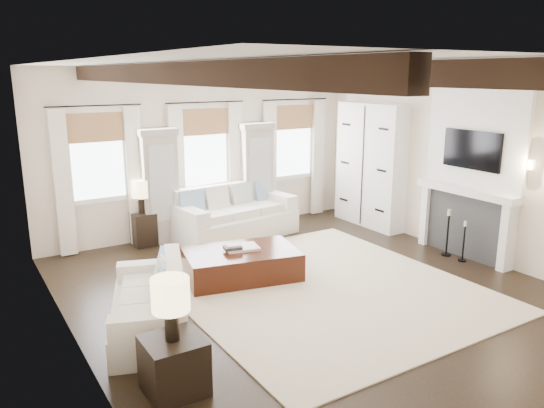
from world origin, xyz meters
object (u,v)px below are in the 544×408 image
sofa_back (234,216)px  sofa_left (154,305)px  side_table_back (144,229)px  side_table_front (174,366)px  ottoman (241,264)px

sofa_back → sofa_left: bearing=-132.2°
sofa_back → side_table_back: bearing=166.8°
side_table_front → side_table_back: bearing=74.7°
sofa_left → ottoman: 1.98m
sofa_back → sofa_left: 3.96m
sofa_left → side_table_front: bearing=-101.6°
sofa_left → side_table_front: (-0.28, -1.35, -0.05)m
sofa_left → ottoman: sofa_left is taller
ottoman → side_table_front: side_table_front is taller
sofa_left → side_table_front: size_ratio=3.66×
sofa_back → side_table_front: bearing=-124.4°
sofa_left → ottoman: (1.73, 0.94, -0.11)m
sofa_back → side_table_front: (-2.94, -4.28, -0.11)m
sofa_back → ottoman: size_ratio=1.43×
sofa_left → side_table_back: (1.00, 3.32, -0.03)m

